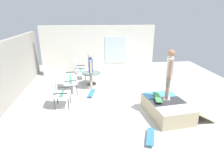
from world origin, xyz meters
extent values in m
cube|color=beige|center=(0.00, 0.00, -0.05)|extent=(12.00, 12.00, 0.10)
cube|color=white|center=(3.80, 0.50, 1.31)|extent=(0.20, 6.00, 2.61)
cube|color=silver|center=(3.69, -0.40, 1.35)|extent=(0.03, 1.10, 1.40)
cube|color=tan|center=(-1.02, -1.55, 0.25)|extent=(1.85, 1.36, 0.50)
cube|color=silver|center=(-1.58, -1.62, 0.51)|extent=(0.69, 1.18, 0.01)
cube|color=#333338|center=(-1.02, -1.55, 0.51)|extent=(0.69, 1.18, 0.01)
cube|color=#4C99D8|center=(-0.45, -1.47, 0.51)|extent=(0.69, 1.18, 0.01)
cylinder|color=#B2B2B7|center=(-1.09, -1.00, 0.48)|extent=(1.64, 0.26, 0.05)
cube|color=tan|center=(-0.90, -2.43, 0.23)|extent=(1.76, 0.92, 0.42)
cylinder|color=#38383D|center=(0.97, 1.53, 0.22)|extent=(0.04, 0.04, 0.44)
cylinder|color=#38383D|center=(2.13, 1.66, 0.22)|extent=(0.04, 0.04, 0.44)
cylinder|color=#38383D|center=(0.92, 2.00, 0.22)|extent=(0.04, 0.04, 0.44)
cylinder|color=#38383D|center=(2.08, 2.12, 0.22)|extent=(0.04, 0.04, 0.44)
cube|color=silver|center=(1.53, 1.83, 0.48)|extent=(1.30, 0.68, 0.08)
cube|color=#338C66|center=(1.53, 1.83, 0.52)|extent=(1.21, 0.23, 0.00)
cube|color=silver|center=(1.50, 2.06, 0.77)|extent=(1.25, 0.22, 0.50)
cube|color=#338C66|center=(1.50, 2.06, 0.77)|extent=(0.11, 0.09, 0.46)
cube|color=#38383D|center=(0.92, 1.76, 0.64)|extent=(0.09, 0.47, 0.04)
cube|color=#38383D|center=(2.13, 1.89, 0.64)|extent=(0.09, 0.47, 0.04)
cylinder|color=#38383D|center=(2.72, 1.23, 0.22)|extent=(0.04, 0.04, 0.44)
cylinder|color=#38383D|center=(3.26, 1.25, 0.22)|extent=(0.04, 0.04, 0.44)
cylinder|color=#38383D|center=(2.70, 1.70, 0.22)|extent=(0.04, 0.04, 0.44)
cylinder|color=#38383D|center=(3.24, 1.72, 0.22)|extent=(0.04, 0.04, 0.44)
cube|color=silver|center=(2.98, 1.48, 0.48)|extent=(0.64, 0.58, 0.08)
cube|color=#338C66|center=(2.98, 1.48, 0.52)|extent=(0.58, 0.13, 0.00)
cube|color=silver|center=(2.97, 1.71, 0.77)|extent=(0.62, 0.11, 0.50)
cube|color=#338C66|center=(2.97, 1.71, 0.77)|extent=(0.10, 0.09, 0.46)
cube|color=#38383D|center=(2.69, 1.46, 0.64)|extent=(0.06, 0.47, 0.04)
cube|color=#38383D|center=(3.27, 1.49, 0.64)|extent=(0.06, 0.47, 0.04)
cylinder|color=#38383D|center=(-0.30, 1.74, 0.22)|extent=(0.04, 0.04, 0.44)
cylinder|color=#38383D|center=(0.24, 1.73, 0.22)|extent=(0.04, 0.04, 0.44)
cylinder|color=#38383D|center=(-0.30, 2.21, 0.22)|extent=(0.04, 0.04, 0.44)
cylinder|color=#38383D|center=(0.24, 2.20, 0.22)|extent=(0.04, 0.04, 0.44)
cube|color=silver|center=(-0.03, 1.97, 0.48)|extent=(0.62, 0.55, 0.08)
cube|color=#338C66|center=(-0.03, 1.97, 0.52)|extent=(0.58, 0.10, 0.00)
cube|color=silver|center=(-0.03, 2.20, 0.77)|extent=(0.62, 0.08, 0.50)
cube|color=#338C66|center=(-0.03, 2.20, 0.77)|extent=(0.10, 0.08, 0.46)
cube|color=#38383D|center=(-0.32, 1.97, 0.64)|extent=(0.04, 0.47, 0.04)
cube|color=#38383D|center=(0.26, 1.97, 0.64)|extent=(0.04, 0.47, 0.04)
cylinder|color=#38383D|center=(2.15, 0.92, 0.28)|extent=(0.06, 0.06, 0.55)
cylinder|color=#38383D|center=(2.15, 0.92, 0.01)|extent=(0.44, 0.44, 0.03)
cylinder|color=slate|center=(2.15, 0.92, 0.56)|extent=(0.90, 0.90, 0.02)
cube|color=silver|center=(1.50, 0.93, 0.03)|extent=(0.12, 0.24, 0.05)
cylinder|color=beige|center=(1.50, 0.93, 0.24)|extent=(0.10, 0.10, 0.38)
cylinder|color=slate|center=(1.50, 0.93, 0.63)|extent=(0.13, 0.13, 0.38)
cube|color=silver|center=(1.67, 0.93, 0.03)|extent=(0.12, 0.24, 0.05)
cylinder|color=beige|center=(1.67, 0.93, 0.24)|extent=(0.10, 0.10, 0.38)
cylinder|color=slate|center=(1.67, 0.93, 0.63)|extent=(0.13, 0.13, 0.38)
cube|color=#334C99|center=(1.58, 0.93, 1.10)|extent=(0.32, 0.19, 0.57)
sphere|color=beige|center=(1.58, 0.93, 1.53)|extent=(0.22, 0.22, 0.22)
cylinder|color=beige|center=(1.38, 0.93, 1.08)|extent=(0.08, 0.08, 0.54)
cylinder|color=beige|center=(1.78, 0.94, 1.08)|extent=(0.08, 0.08, 0.54)
cube|color=silver|center=(-0.79, -1.59, 0.54)|extent=(0.18, 0.26, 0.05)
cylinder|color=#9E7051|center=(-0.79, -1.59, 0.76)|extent=(0.10, 0.10, 0.39)
cylinder|color=slate|center=(-0.79, -1.59, 1.15)|extent=(0.13, 0.13, 0.39)
cube|color=silver|center=(-0.95, -1.54, 0.54)|extent=(0.18, 0.26, 0.05)
cylinder|color=#9E7051|center=(-0.95, -1.54, 0.76)|extent=(0.10, 0.10, 0.39)
cylinder|color=slate|center=(-0.95, -1.54, 1.15)|extent=(0.13, 0.13, 0.39)
cube|color=silver|center=(-0.87, -1.57, 1.64)|extent=(0.36, 0.27, 0.58)
sphere|color=#9E7051|center=(-0.87, -1.57, 2.07)|extent=(0.22, 0.22, 0.22)
cylinder|color=#9E7051|center=(-0.68, -1.63, 1.62)|extent=(0.08, 0.08, 0.55)
cylinder|color=#9E7051|center=(-1.06, -1.50, 1.62)|extent=(0.08, 0.08, 0.55)
cube|color=#3372B2|center=(0.93, 0.93, 0.09)|extent=(0.82, 0.36, 0.02)
cylinder|color=silver|center=(1.18, 0.79, 0.03)|extent=(0.06, 0.04, 0.06)
cylinder|color=silver|center=(1.22, 0.95, 0.03)|extent=(0.06, 0.04, 0.06)
cylinder|color=silver|center=(0.63, 0.90, 0.03)|extent=(0.06, 0.04, 0.06)
cylinder|color=silver|center=(0.67, 1.06, 0.03)|extent=(0.06, 0.04, 0.06)
cube|color=#3372B2|center=(-2.22, -0.65, 0.09)|extent=(0.82, 0.45, 0.02)
cylinder|color=gold|center=(-1.98, -0.81, 0.03)|extent=(0.06, 0.05, 0.06)
cylinder|color=gold|center=(-1.93, -0.66, 0.03)|extent=(0.06, 0.05, 0.06)
cylinder|color=gold|center=(-2.51, -0.63, 0.03)|extent=(0.06, 0.05, 0.06)
cylinder|color=gold|center=(-2.46, -0.48, 0.03)|extent=(0.06, 0.05, 0.06)
cube|color=#3F8C4C|center=(-0.86, -1.26, 0.61)|extent=(0.82, 0.31, 0.01)
cylinder|color=#333333|center=(-0.60, -1.38, 0.54)|extent=(0.06, 0.04, 0.06)
cylinder|color=#333333|center=(-0.58, -1.22, 0.54)|extent=(0.06, 0.04, 0.06)
cylinder|color=#333333|center=(-1.15, -1.30, 0.54)|extent=(0.06, 0.04, 0.06)
cylinder|color=#333333|center=(-1.13, -1.14, 0.54)|extent=(0.06, 0.04, 0.06)
camera|label=1|loc=(-6.33, 0.83, 3.22)|focal=30.12mm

